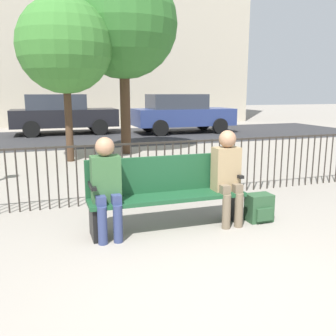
# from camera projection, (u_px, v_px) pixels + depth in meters

# --- Properties ---
(ground_plane) EXTENTS (80.00, 80.00, 0.00)m
(ground_plane) POSITION_uv_depth(u_px,v_px,m) (235.00, 300.00, 3.18)
(ground_plane) COLOR gray
(park_bench) EXTENTS (2.01, 0.45, 0.92)m
(park_bench) POSITION_uv_depth(u_px,v_px,m) (166.00, 190.00, 4.79)
(park_bench) COLOR #194728
(park_bench) RESTS_ON ground
(seated_person_0) EXTENTS (0.34, 0.39, 1.22)m
(seated_person_0) POSITION_uv_depth(u_px,v_px,m) (106.00, 182.00, 4.39)
(seated_person_0) COLOR navy
(seated_person_0) RESTS_ON ground
(seated_person_1) EXTENTS (0.34, 0.39, 1.25)m
(seated_person_1) POSITION_uv_depth(u_px,v_px,m) (227.00, 172.00, 4.88)
(seated_person_1) COLOR brown
(seated_person_1) RESTS_ON ground
(backpack) EXTENTS (0.33, 0.27, 0.38)m
(backpack) POSITION_uv_depth(u_px,v_px,m) (259.00, 208.00, 5.07)
(backpack) COLOR #284C2D
(backpack) RESTS_ON ground
(fence_railing) EXTENTS (9.01, 0.03, 0.95)m
(fence_railing) POSITION_uv_depth(u_px,v_px,m) (140.00, 167.00, 5.95)
(fence_railing) COLOR #2D2823
(fence_railing) RESTS_ON ground
(tree_0) EXTENTS (2.91, 2.91, 4.96)m
(tree_0) POSITION_uv_depth(u_px,v_px,m) (123.00, 24.00, 9.96)
(tree_0) COLOR #422D1E
(tree_0) RESTS_ON ground
(tree_1) EXTENTS (2.27, 2.27, 3.94)m
(tree_1) POSITION_uv_depth(u_px,v_px,m) (65.00, 46.00, 8.92)
(tree_1) COLOR #422D1E
(tree_1) RESTS_ON ground
(street_surface) EXTENTS (24.00, 6.00, 0.01)m
(street_surface) POSITION_uv_depth(u_px,v_px,m) (82.00, 137.00, 14.31)
(street_surface) COLOR #2B2B2D
(street_surface) RESTS_ON ground
(parked_car_0) EXTENTS (4.20, 1.94, 1.62)m
(parked_car_0) POSITION_uv_depth(u_px,v_px,m) (62.00, 113.00, 15.33)
(parked_car_0) COLOR black
(parked_car_0) RESTS_ON ground
(parked_car_1) EXTENTS (4.20, 1.94, 1.62)m
(parked_car_1) POSITION_uv_depth(u_px,v_px,m) (181.00, 113.00, 15.79)
(parked_car_1) COLOR navy
(parked_car_1) RESTS_ON ground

